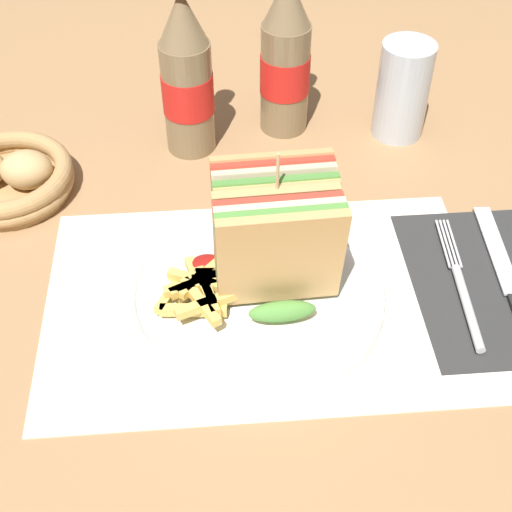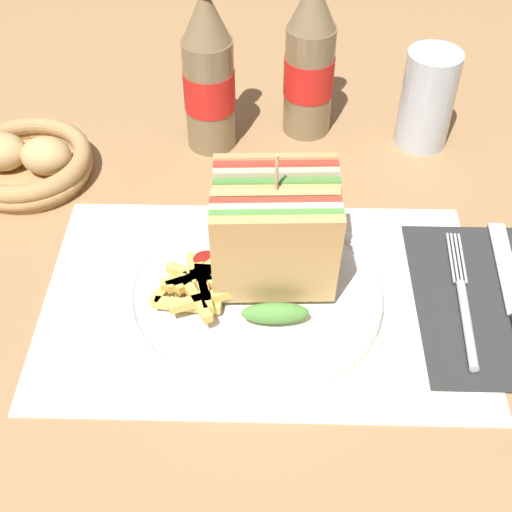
{
  "view_description": "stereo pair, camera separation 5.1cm",
  "coord_description": "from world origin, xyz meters",
  "px_view_note": "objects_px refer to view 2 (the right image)",
  "views": [
    {
      "loc": [
        -0.04,
        -0.49,
        0.53
      ],
      "look_at": [
        0.0,
        0.0,
        0.04
      ],
      "focal_mm": 50.0,
      "sensor_mm": 36.0,
      "label": 1
    },
    {
      "loc": [
        0.01,
        -0.49,
        0.53
      ],
      "look_at": [
        0.0,
        0.0,
        0.04
      ],
      "focal_mm": 50.0,
      "sensor_mm": 36.0,
      "label": 2
    }
  ],
  "objects_px": {
    "coke_bottle_near": "(209,74)",
    "plate_main": "(256,292)",
    "fork": "(465,309)",
    "coke_bottle_far": "(310,61)",
    "bread_basket": "(26,162)",
    "club_sandwich": "(275,238)",
    "glass_near": "(426,105)"
  },
  "relations": [
    {
      "from": "bread_basket",
      "to": "glass_near",
      "type": "bearing_deg",
      "value": 10.11
    },
    {
      "from": "club_sandwich",
      "to": "coke_bottle_far",
      "type": "distance_m",
      "value": 0.29
    },
    {
      "from": "plate_main",
      "to": "coke_bottle_near",
      "type": "distance_m",
      "value": 0.28
    },
    {
      "from": "club_sandwich",
      "to": "fork",
      "type": "bearing_deg",
      "value": -7.81
    },
    {
      "from": "plate_main",
      "to": "coke_bottle_far",
      "type": "bearing_deg",
      "value": 79.06
    },
    {
      "from": "plate_main",
      "to": "glass_near",
      "type": "bearing_deg",
      "value": 53.72
    },
    {
      "from": "club_sandwich",
      "to": "fork",
      "type": "height_order",
      "value": "club_sandwich"
    },
    {
      "from": "coke_bottle_far",
      "to": "glass_near",
      "type": "distance_m",
      "value": 0.15
    },
    {
      "from": "fork",
      "to": "club_sandwich",
      "type": "bearing_deg",
      "value": 175.86
    },
    {
      "from": "plate_main",
      "to": "club_sandwich",
      "type": "distance_m",
      "value": 0.07
    },
    {
      "from": "fork",
      "to": "coke_bottle_far",
      "type": "distance_m",
      "value": 0.35
    },
    {
      "from": "fork",
      "to": "plate_main",
      "type": "bearing_deg",
      "value": 179.21
    },
    {
      "from": "plate_main",
      "to": "bread_basket",
      "type": "distance_m",
      "value": 0.33
    },
    {
      "from": "club_sandwich",
      "to": "fork",
      "type": "xyz_separation_m",
      "value": [
        0.18,
        -0.03,
        -0.07
      ]
    },
    {
      "from": "glass_near",
      "to": "bread_basket",
      "type": "relative_size",
      "value": 0.8
    },
    {
      "from": "bread_basket",
      "to": "coke_bottle_far",
      "type": "bearing_deg",
      "value": 18.26
    },
    {
      "from": "glass_near",
      "to": "bread_basket",
      "type": "distance_m",
      "value": 0.48
    },
    {
      "from": "club_sandwich",
      "to": "coke_bottle_near",
      "type": "distance_m",
      "value": 0.26
    },
    {
      "from": "plate_main",
      "to": "club_sandwich",
      "type": "bearing_deg",
      "value": 27.76
    },
    {
      "from": "coke_bottle_near",
      "to": "plate_main",
      "type": "bearing_deg",
      "value": -76.88
    },
    {
      "from": "plate_main",
      "to": "coke_bottle_far",
      "type": "relative_size",
      "value": 1.14
    },
    {
      "from": "club_sandwich",
      "to": "bread_basket",
      "type": "xyz_separation_m",
      "value": [
        -0.29,
        0.18,
        -0.05
      ]
    },
    {
      "from": "fork",
      "to": "coke_bottle_near",
      "type": "distance_m",
      "value": 0.39
    },
    {
      "from": "plate_main",
      "to": "fork",
      "type": "distance_m",
      "value": 0.2
    },
    {
      "from": "club_sandwich",
      "to": "coke_bottle_far",
      "type": "height_order",
      "value": "coke_bottle_far"
    },
    {
      "from": "coke_bottle_near",
      "to": "glass_near",
      "type": "distance_m",
      "value": 0.26
    },
    {
      "from": "club_sandwich",
      "to": "bread_basket",
      "type": "height_order",
      "value": "club_sandwich"
    },
    {
      "from": "coke_bottle_far",
      "to": "bread_basket",
      "type": "distance_m",
      "value": 0.35
    },
    {
      "from": "plate_main",
      "to": "club_sandwich",
      "type": "height_order",
      "value": "club_sandwich"
    },
    {
      "from": "club_sandwich",
      "to": "coke_bottle_near",
      "type": "relative_size",
      "value": 0.68
    },
    {
      "from": "club_sandwich",
      "to": "coke_bottle_far",
      "type": "bearing_deg",
      "value": 82.2
    },
    {
      "from": "plate_main",
      "to": "bread_basket",
      "type": "height_order",
      "value": "bread_basket"
    }
  ]
}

